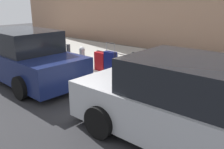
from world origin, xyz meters
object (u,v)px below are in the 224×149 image
suitcase_teal_3 (148,73)px  parked_car_silver_0 (197,107)px  suitcase_silver_1 (173,78)px  suitcase_black_4 (136,70)px  parked_car_navy_1 (23,57)px  suitcase_red_7 (101,61)px  suitcase_red_0 (189,82)px  bollard_post (69,54)px  suitcase_navy_6 (110,63)px  fire_hydrant (82,56)px  suitcase_maroon_5 (122,69)px  suitcase_olive_2 (161,75)px

suitcase_teal_3 → parked_car_silver_0: bearing=137.5°
suitcase_teal_3 → suitcase_silver_1: bearing=172.8°
suitcase_black_4 → parked_car_navy_1: bearing=35.2°
suitcase_black_4 → suitcase_red_7: bearing=-0.1°
suitcase_red_0 → parked_car_silver_0: bearing=115.6°
suitcase_red_7 → parked_car_silver_0: size_ratio=0.15×
bollard_post → suitcase_navy_6: bearing=-175.9°
bollard_post → parked_car_navy_1: parked_car_navy_1 is taller
suitcase_black_4 → fire_hydrant: size_ratio=1.14×
suitcase_maroon_5 → suitcase_navy_6: bearing=-1.1°
suitcase_maroon_5 → suitcase_silver_1: bearing=179.1°
suitcase_olive_2 → suitcase_maroon_5: bearing=1.7°
suitcase_olive_2 → bollard_post: bollard_post is taller
fire_hydrant → bollard_post: (0.60, 0.15, 0.01)m
suitcase_olive_2 → suitcase_maroon_5: size_ratio=0.94×
suitcase_red_7 → fire_hydrant: (0.90, 0.07, 0.06)m
fire_hydrant → suitcase_olive_2: bearing=-179.5°
bollard_post → parked_car_navy_1: size_ratio=0.16×
suitcase_teal_3 → fire_hydrant: suitcase_teal_3 is taller
suitcase_silver_1 → suitcase_teal_3: size_ratio=1.10×
parked_car_navy_1 → parked_car_silver_0: bearing=180.0°
suitcase_olive_2 → suitcase_teal_3: (0.45, -0.04, -0.04)m
parked_car_navy_1 → suitcase_red_0: bearing=-156.6°
suitcase_maroon_5 → parked_car_silver_0: bearing=148.0°
suitcase_silver_1 → suitcase_olive_2: bearing=-9.6°
suitcase_red_7 → suitcase_black_4: bearing=179.9°
suitcase_red_0 → bollard_post: suitcase_red_0 is taller
suitcase_maroon_5 → bollard_post: 2.54m
suitcase_teal_3 → bollard_post: (3.48, 0.21, 0.12)m
suitcase_maroon_5 → suitcase_red_7: (1.02, -0.09, 0.06)m
suitcase_red_0 → suitcase_olive_2: bearing=-0.4°
parked_car_navy_1 → suitcase_silver_1: bearing=-155.2°
suitcase_red_0 → suitcase_navy_6: (2.78, 0.03, 0.09)m
fire_hydrant → suitcase_black_4: bearing=-178.3°
suitcase_maroon_5 → suitcase_olive_2: bearing=-178.3°
suitcase_black_4 → suitcase_red_7: suitcase_black_4 is taller
suitcase_navy_6 → suitcase_red_0: bearing=-179.5°
suitcase_navy_6 → parked_car_silver_0: 4.29m
suitcase_navy_6 → suitcase_black_4: bearing=-175.6°
parked_car_navy_1 → suitcase_olive_2: bearing=-152.0°
suitcase_teal_3 → suitcase_black_4: suitcase_black_4 is taller
suitcase_red_0 → suitcase_red_7: (3.29, -0.06, 0.04)m
suitcase_teal_3 → suitcase_red_7: suitcase_teal_3 is taller
suitcase_teal_3 → bollard_post: 3.49m
bollard_post → suitcase_black_4: bearing=-175.8°
suitcase_red_0 → parked_car_silver_0: parked_car_silver_0 is taller
fire_hydrant → suitcase_red_0: bearing=-179.7°
suitcase_teal_3 → suitcase_navy_6: (1.47, 0.07, 0.10)m
suitcase_teal_3 → parked_car_navy_1: bearing=31.4°
suitcase_black_4 → suitcase_olive_2: bearing=177.1°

